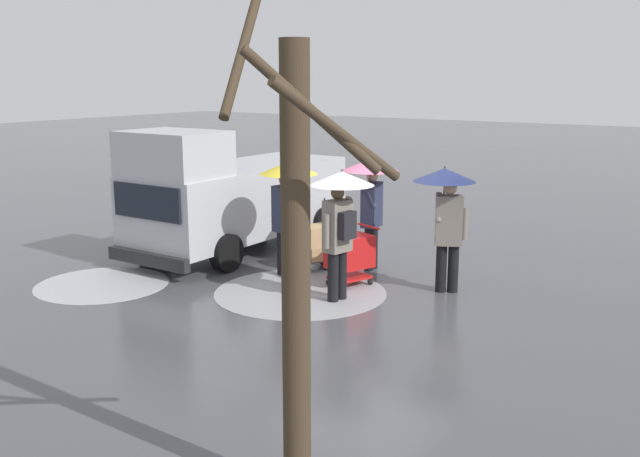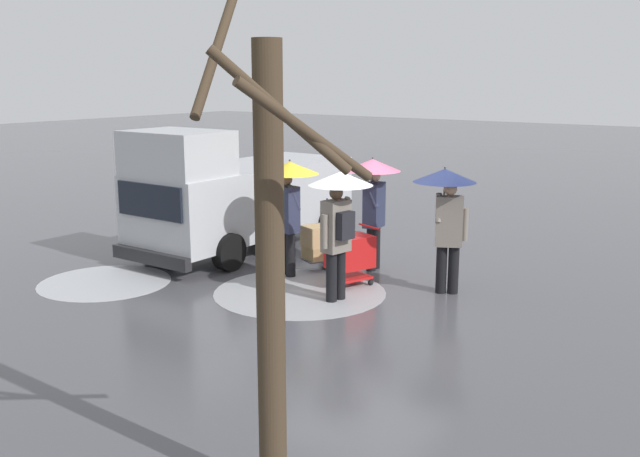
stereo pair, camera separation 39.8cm
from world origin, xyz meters
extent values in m
plane|color=#4C4C51|center=(0.00, 0.00, 0.00)|extent=(90.00, 90.00, 0.00)
cylinder|color=#999BA0|center=(0.90, 0.63, 0.00)|extent=(2.93, 2.93, 0.01)
cylinder|color=#ADAFB5|center=(4.07, 2.18, 0.00)|extent=(2.31, 2.31, 0.01)
cube|color=#B7BABF|center=(3.79, -1.32, 1.06)|extent=(1.97, 5.20, 1.40)
cube|color=#B7BABF|center=(3.79, 0.58, 2.18)|extent=(1.84, 1.40, 0.84)
cube|color=black|center=(3.79, 1.30, 1.38)|extent=(1.66, 0.06, 0.63)
cube|color=#232326|center=(3.79, 1.34, 0.32)|extent=(1.96, 0.16, 0.24)
cylinder|color=black|center=(2.81, 0.30, 0.36)|extent=(0.24, 0.72, 0.72)
cylinder|color=black|center=(4.77, 0.29, 0.36)|extent=(0.24, 0.72, 0.72)
cylinder|color=black|center=(2.80, -2.93, 0.36)|extent=(0.24, 0.72, 0.72)
cylinder|color=black|center=(4.76, -2.93, 0.36)|extent=(0.24, 0.72, 0.72)
cube|color=red|center=(0.43, -0.21, 0.60)|extent=(0.75, 0.89, 0.56)
cube|color=red|center=(0.43, -0.21, 0.14)|extent=(0.68, 0.80, 0.04)
cylinder|color=red|center=(0.29, -0.60, 1.00)|extent=(0.56, 0.24, 0.04)
sphere|color=black|center=(0.35, 0.15, 0.05)|extent=(0.10, 0.10, 0.10)
sphere|color=black|center=(0.73, 0.00, 0.05)|extent=(0.10, 0.10, 0.10)
sphere|color=black|center=(0.13, -0.42, 0.05)|extent=(0.10, 0.10, 0.10)
sphere|color=black|center=(0.52, -0.57, 0.05)|extent=(0.10, 0.10, 0.10)
cube|color=#515156|center=(1.46, -0.72, 0.22)|extent=(0.69, 0.75, 0.03)
cylinder|color=#515156|center=(1.13, -0.89, 0.77)|extent=(0.04, 0.04, 1.10)
cylinder|color=#515156|center=(1.53, -1.08, 0.77)|extent=(0.04, 0.04, 1.10)
cylinder|color=black|center=(1.11, -0.89, 0.10)|extent=(0.13, 0.20, 0.20)
cylinder|color=black|center=(1.55, -1.09, 0.10)|extent=(0.13, 0.20, 0.20)
cube|color=tan|center=(1.46, -0.72, 0.35)|extent=(0.65, 0.66, 0.24)
cube|color=tan|center=(1.46, -0.72, 0.66)|extent=(0.63, 0.69, 0.38)
cylinder|color=black|center=(-1.24, -0.83, 0.41)|extent=(0.18, 0.18, 0.82)
cylinder|color=black|center=(-1.06, -0.74, 0.41)|extent=(0.18, 0.18, 0.82)
cube|color=slate|center=(-1.15, -0.79, 1.24)|extent=(0.52, 0.45, 0.84)
sphere|color=tan|center=(-1.15, -0.79, 1.78)|extent=(0.22, 0.22, 0.22)
cylinder|color=slate|center=(-1.38, -0.91, 1.19)|extent=(0.10, 0.10, 0.55)
cylinder|color=slate|center=(-1.00, -0.69, 1.46)|extent=(0.22, 0.31, 0.50)
cylinder|color=#333338|center=(-1.06, -0.74, 1.62)|extent=(0.02, 0.02, 0.86)
cone|color=navy|center=(-1.06, -0.74, 2.00)|extent=(1.04, 1.04, 0.22)
sphere|color=#333338|center=(-1.06, -0.74, 2.13)|extent=(0.04, 0.04, 0.04)
cube|color=brown|center=(-1.06, -0.97, 1.28)|extent=(0.34, 0.28, 0.44)
cylinder|color=black|center=(0.18, 0.73, 0.41)|extent=(0.18, 0.18, 0.82)
cylinder|color=black|center=(0.14, 0.53, 0.41)|extent=(0.18, 0.18, 0.82)
cube|color=slate|center=(0.16, 0.63, 1.24)|extent=(0.35, 0.48, 0.84)
sphere|color=brown|center=(0.16, 0.63, 1.78)|extent=(0.22, 0.22, 0.22)
cylinder|color=slate|center=(0.20, 0.89, 1.19)|extent=(0.10, 0.10, 0.55)
cylinder|color=slate|center=(0.15, 0.45, 1.46)|extent=(0.31, 0.15, 0.50)
cylinder|color=#333338|center=(0.14, 0.53, 1.62)|extent=(0.02, 0.02, 0.86)
cone|color=white|center=(0.14, 0.53, 2.00)|extent=(1.04, 1.04, 0.22)
sphere|color=#333338|center=(0.14, 0.53, 2.13)|extent=(0.04, 0.04, 0.04)
cube|color=black|center=(-0.04, 0.67, 1.28)|extent=(0.21, 0.32, 0.44)
cylinder|color=black|center=(0.66, -1.45, 0.41)|extent=(0.18, 0.18, 0.82)
cylinder|color=black|center=(0.63, -1.25, 0.41)|extent=(0.18, 0.18, 0.82)
cube|color=#282D47|center=(0.65, -1.35, 1.24)|extent=(0.34, 0.47, 0.84)
sphere|color=beige|center=(0.65, -1.35, 1.78)|extent=(0.22, 0.22, 0.22)
cylinder|color=#282D47|center=(0.68, -1.61, 1.19)|extent=(0.10, 0.10, 0.55)
cylinder|color=#282D47|center=(0.60, -1.17, 1.46)|extent=(0.31, 0.14, 0.50)
cylinder|color=#333338|center=(0.63, -1.25, 1.62)|extent=(0.02, 0.02, 0.86)
cone|color=#E0668E|center=(0.63, -1.25, 2.00)|extent=(1.04, 1.04, 0.22)
sphere|color=#333338|center=(0.63, -1.25, 2.13)|extent=(0.04, 0.04, 0.04)
cylinder|color=black|center=(1.82, -0.10, 0.41)|extent=(0.18, 0.18, 0.82)
cylinder|color=black|center=(1.62, -0.06, 0.41)|extent=(0.18, 0.18, 0.82)
cube|color=#282D47|center=(1.72, -0.08, 1.24)|extent=(0.49, 0.37, 0.84)
sphere|color=#8C6647|center=(1.72, -0.08, 1.78)|extent=(0.22, 0.22, 0.22)
cylinder|color=#282D47|center=(1.98, -0.13, 1.19)|extent=(0.10, 0.10, 0.55)
cylinder|color=#282D47|center=(1.54, -0.06, 1.46)|extent=(0.16, 0.32, 0.50)
cylinder|color=#333338|center=(1.62, -0.06, 1.62)|extent=(0.02, 0.02, 0.86)
cone|color=yellow|center=(1.62, -0.06, 2.00)|extent=(1.04, 1.04, 0.22)
sphere|color=#333338|center=(1.62, -0.06, 2.13)|extent=(0.04, 0.04, 0.04)
cylinder|color=#423323|center=(-2.53, 5.54, 1.94)|extent=(0.24, 0.24, 3.89)
cylinder|color=#423323|center=(-2.91, 5.86, 3.35)|extent=(0.73, 0.87, 0.93)
cylinder|color=#423323|center=(-2.13, 5.67, 3.82)|extent=(0.35, 0.88, 1.10)
cylinder|color=#423323|center=(-3.05, 5.74, 3.21)|extent=(0.49, 1.12, 0.80)
camera|label=1|loc=(-5.79, 10.11, 3.61)|focal=40.04mm
camera|label=2|loc=(-6.12, 9.88, 3.61)|focal=40.04mm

